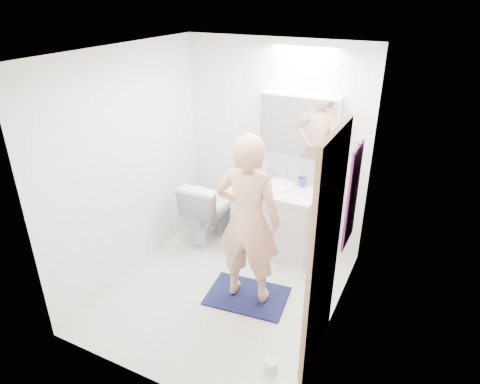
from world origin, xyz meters
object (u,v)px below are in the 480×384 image
Objects in this scene: soap_bottle_b at (269,173)px; toilet_paper_roll at (271,365)px; vanity_cabinet at (275,221)px; toilet at (210,209)px; medicine_cabinet at (298,126)px; toothbrush_cup at (302,182)px; person at (248,220)px; soap_bottle_a at (254,169)px.

toilet_paper_roll is (0.83, -1.87, -0.85)m from soap_bottle_b.
toilet is at bearing -172.00° from vanity_cabinet.
vanity_cabinet is at bearing 111.30° from toilet_paper_roll.
medicine_cabinet reaches higher than vanity_cabinet.
vanity_cabinet is 8.19× the size of toothbrush_cup.
person is at bearing -97.62° from toothbrush_cup.
medicine_cabinet is (0.14, 0.21, 1.11)m from vanity_cabinet.
toilet_paper_roll is at bearing -65.99° from soap_bottle_b.
toilet_paper_roll is (1.01, -1.84, -0.87)m from soap_bottle_a.
vanity_cabinet is 5.87× the size of soap_bottle_b.
person is 15.50× the size of toilet_paper_roll.
vanity_cabinet is 1.08m from person.
toilet_paper_roll is at bearing 120.68° from person.
person is at bearing -92.38° from medicine_cabinet.
toilet is at bearing -49.23° from person.
person is 1.16m from soap_bottle_b.
soap_bottle_a is (0.46, 0.27, 0.51)m from toilet.
soap_bottle_b is (-0.17, 0.18, 0.51)m from vanity_cabinet.
medicine_cabinet is at bearing 5.43° from soap_bottle_b.
medicine_cabinet is 4.36× the size of soap_bottle_a.
medicine_cabinet is 1.49m from toilet.
soap_bottle_a is 1.84× the size of toilet_paper_roll.
soap_bottle_b is at bearing -174.57° from medicine_cabinet.
soap_bottle_a is at bearing 157.00° from vanity_cabinet.
soap_bottle_a is 1.32× the size of soap_bottle_b.
soap_bottle_b is 2.22m from toilet_paper_roll.
toilet_paper_roll is (0.42, -1.85, -0.82)m from toothbrush_cup.
soap_bottle_b is at bearing -157.36° from toilet.
toilet is at bearing -150.30° from soap_bottle_a.
toilet is 0.86m from soap_bottle_b.
medicine_cabinet reaches higher than soap_bottle_a.
soap_bottle_a is at bearing -74.62° from person.
soap_bottle_b is at bearing 177.25° from toothbrush_cup.
toilet_paper_roll is (0.57, -0.74, -0.85)m from person.
person is at bearing 127.37° from toilet_paper_roll.
vanity_cabinet is 1.02× the size of medicine_cabinet.
soap_bottle_a is (-0.35, 0.15, 0.53)m from vanity_cabinet.
soap_bottle_b is at bearing 114.01° from toilet_paper_roll.
toilet_paper_roll is (1.48, -1.58, -0.36)m from toilet.
soap_bottle_b is at bearing 9.52° from soap_bottle_a.
soap_bottle_b is (-0.32, -0.03, -0.60)m from medicine_cabinet.
toothbrush_cup reaches higher than vanity_cabinet.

